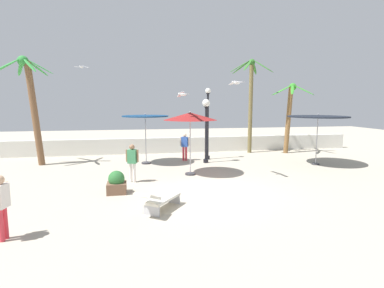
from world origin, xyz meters
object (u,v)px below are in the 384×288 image
object	(u,v)px
lamp_post_1	(206,120)
guest_2	(185,144)
palm_tree_1	(251,95)
guest_3	(132,159)
palm_tree_0	(31,99)
planter	(117,183)
patio_umbrella_0	(318,118)
lounge_chair_0	(159,199)
seagull_1	(82,67)
seagull_0	(236,83)
palm_tree_2	(290,109)
guest_1	(1,201)
patio_umbrella_2	(145,119)
lamp_post_0	(208,120)
patio_umbrella_1	(190,117)
seagull_2	(183,94)

from	to	relation	value
lamp_post_1	guest_2	xyz separation A→B (m)	(-1.06, 0.87, -1.45)
palm_tree_1	guest_3	bearing A→B (deg)	-140.08
palm_tree_0	guest_3	world-z (taller)	palm_tree_0
planter	patio_umbrella_0	bearing A→B (deg)	18.34
palm_tree_0	guest_3	size ratio (longest dim) A/B	3.55
palm_tree_0	guest_3	xyz separation A→B (m)	(5.20, -4.62, -2.56)
lounge_chair_0	seagull_1	world-z (taller)	seagull_1
lamp_post_1	lounge_chair_0	distance (m)	8.20
guest_3	guest_2	bearing A→B (deg)	56.40
palm_tree_0	lamp_post_1	bearing A→B (deg)	-6.41
seagull_0	planter	size ratio (longest dim) A/B	1.44
guest_3	seagull_0	xyz separation A→B (m)	(4.43, -0.22, 3.22)
palm_tree_2	guest_1	xyz separation A→B (m)	(-13.32, -10.88, -1.97)
seagull_1	lounge_chair_0	bearing A→B (deg)	-71.58
patio_umbrella_0	palm_tree_0	xyz separation A→B (m)	(-15.00, 2.67, 1.00)
palm_tree_1	guest_2	size ratio (longest dim) A/B	3.86
seagull_0	seagull_1	size ratio (longest dim) A/B	1.19
patio_umbrella_2	lamp_post_0	xyz separation A→B (m)	(3.66, 0.67, -0.10)
palm_tree_0	planter	xyz separation A→B (m)	(4.63, -6.10, -3.16)
lamp_post_0	guest_3	world-z (taller)	lamp_post_0
patio_umbrella_0	planter	xyz separation A→B (m)	(-10.37, -3.44, -2.16)
guest_1	seagull_1	xyz separation A→B (m)	(-0.14, 13.41, 4.69)
patio_umbrella_2	seagull_0	xyz separation A→B (m)	(3.73, -4.14, 1.73)
patio_umbrella_1	patio_umbrella_2	bearing A→B (deg)	122.64
patio_umbrella_1	seagull_2	world-z (taller)	seagull_2
palm_tree_0	lamp_post_0	world-z (taller)	palm_tree_0
palm_tree_0	palm_tree_1	bearing A→B (deg)	8.14
patio_umbrella_2	planter	world-z (taller)	patio_umbrella_2
guest_2	guest_3	bearing A→B (deg)	-123.60
seagull_0	seagull_2	distance (m)	2.33
patio_umbrella_0	guest_3	size ratio (longest dim) A/B	1.95
patio_umbrella_2	palm_tree_1	size ratio (longest dim) A/B	0.45
guest_2	palm_tree_0	bearing A→B (deg)	178.83
lamp_post_1	patio_umbrella_2	bearing A→B (deg)	174.31
patio_umbrella_1	palm_tree_0	world-z (taller)	palm_tree_0
palm_tree_1	planter	bearing A→B (deg)	-136.25
guest_1	guest_2	distance (m)	11.20
patio_umbrella_1	seagull_0	bearing A→B (deg)	-31.78
guest_1	guest_3	distance (m)	5.86
palm_tree_1	lamp_post_0	size ratio (longest dim) A/B	1.48
patio_umbrella_2	guest_1	distance (m)	9.79
guest_2	planter	size ratio (longest dim) A/B	1.89
palm_tree_1	planter	world-z (taller)	palm_tree_1
lamp_post_0	seagull_2	world-z (taller)	lamp_post_0
palm_tree_0	planter	size ratio (longest dim) A/B	6.79
patio_umbrella_1	patio_umbrella_2	distance (m)	3.60
palm_tree_2	guest_2	size ratio (longest dim) A/B	2.89
lamp_post_1	guest_3	size ratio (longest dim) A/B	2.19
seagull_0	lamp_post_1	bearing A→B (deg)	96.21
palm_tree_1	planter	xyz separation A→B (m)	(-8.31, -7.95, -3.49)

